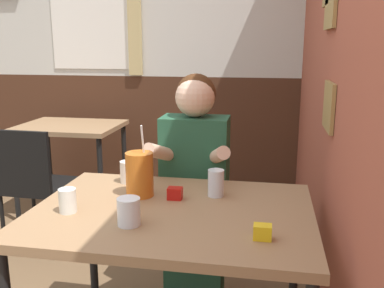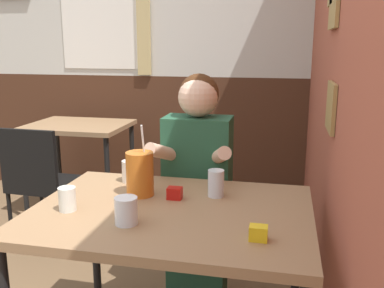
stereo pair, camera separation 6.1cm
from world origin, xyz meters
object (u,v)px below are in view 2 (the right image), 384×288
Objects in this scene: main_table at (171,224)px; cocktail_pitcher at (140,174)px; person_seated at (198,188)px; background_table at (79,135)px; chair_near_window at (40,178)px.

cocktail_pitcher is (-0.17, 0.13, 0.16)m from main_table.
person_seated is 0.50m from cocktail_pitcher.
person_seated reaches higher than background_table.
chair_near_window reaches higher than main_table.
chair_near_window is at bearing -85.74° from background_table.
background_table is (-1.22, 1.62, -0.03)m from main_table.
main_table is at bearing -53.11° from background_table.
chair_near_window is 0.69× the size of person_seated.
cocktail_pitcher is at bearing -54.95° from background_table.
person_seated reaches higher than cocktail_pitcher.
background_table is 1.61m from person_seated.
person_seated reaches higher than chair_near_window.
main_table is 0.26m from cocktail_pitcher.
chair_near_window is at bearing 161.73° from person_seated.
main_table is at bearing -36.75° from chair_near_window.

